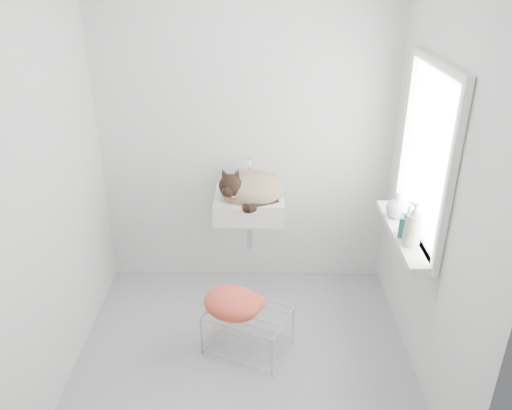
{
  "coord_description": "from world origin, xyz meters",
  "views": [
    {
      "loc": [
        0.1,
        -2.6,
        2.38
      ],
      "look_at": [
        0.08,
        0.5,
        0.88
      ],
      "focal_mm": 35.61,
      "sensor_mm": 36.0,
      "label": 1
    }
  ],
  "objects_px": {
    "sink": "(249,194)",
    "bottle_c": "(395,217)",
    "wire_rack": "(248,330)",
    "bottle_a": "(410,245)",
    "bottle_b": "(405,236)",
    "cat": "(251,190)"
  },
  "relations": [
    {
      "from": "bottle_a",
      "to": "bottle_b",
      "type": "height_order",
      "value": "bottle_a"
    },
    {
      "from": "wire_rack",
      "to": "bottle_a",
      "type": "bearing_deg",
      "value": -3.62
    },
    {
      "from": "bottle_b",
      "to": "sink",
      "type": "bearing_deg",
      "value": 147.97
    },
    {
      "from": "cat",
      "to": "bottle_b",
      "type": "relative_size",
      "value": 2.7
    },
    {
      "from": "sink",
      "to": "bottle_a",
      "type": "height_order",
      "value": "bottle_a"
    },
    {
      "from": "cat",
      "to": "wire_rack",
      "type": "bearing_deg",
      "value": -103.08
    },
    {
      "from": "bottle_b",
      "to": "bottle_c",
      "type": "bearing_deg",
      "value": 90.0
    },
    {
      "from": "cat",
      "to": "bottle_b",
      "type": "xyz_separation_m",
      "value": [
        0.96,
        -0.59,
        -0.04
      ]
    },
    {
      "from": "sink",
      "to": "bottle_b",
      "type": "relative_size",
      "value": 2.56
    },
    {
      "from": "sink",
      "to": "wire_rack",
      "type": "relative_size",
      "value": 0.98
    },
    {
      "from": "cat",
      "to": "bottle_b",
      "type": "bearing_deg",
      "value": -43.45
    },
    {
      "from": "sink",
      "to": "bottle_b",
      "type": "bearing_deg",
      "value": -32.03
    },
    {
      "from": "bottle_a",
      "to": "cat",
      "type": "bearing_deg",
      "value": 143.94
    },
    {
      "from": "cat",
      "to": "wire_rack",
      "type": "relative_size",
      "value": 1.04
    },
    {
      "from": "cat",
      "to": "bottle_c",
      "type": "xyz_separation_m",
      "value": [
        0.96,
        -0.33,
        -0.04
      ]
    },
    {
      "from": "cat",
      "to": "bottle_c",
      "type": "bearing_deg",
      "value": -30.95
    },
    {
      "from": "cat",
      "to": "wire_rack",
      "type": "height_order",
      "value": "cat"
    },
    {
      "from": "sink",
      "to": "bottle_c",
      "type": "relative_size",
      "value": 2.88
    },
    {
      "from": "sink",
      "to": "cat",
      "type": "height_order",
      "value": "cat"
    },
    {
      "from": "sink",
      "to": "wire_rack",
      "type": "height_order",
      "value": "sink"
    },
    {
      "from": "sink",
      "to": "bottle_b",
      "type": "xyz_separation_m",
      "value": [
        0.97,
        -0.61,
        0.0
      ]
    },
    {
      "from": "wire_rack",
      "to": "bottle_c",
      "type": "distance_m",
      "value": 1.24
    }
  ]
}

